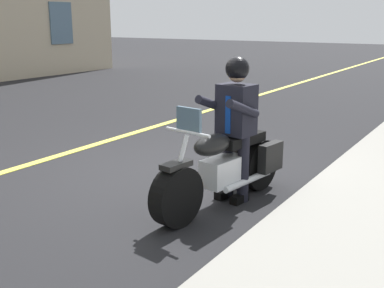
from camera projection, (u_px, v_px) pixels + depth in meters
The scene contains 4 objects.
ground_plane at pixel (163, 175), 6.84m from camera, with size 80.00×80.00×0.00m, color black.
lane_center_stripe at pixel (65, 154), 7.89m from camera, with size 60.00×0.16×0.01m, color #E5DB4C.
motorcycle_main at pixel (225, 168), 5.66m from camera, with size 2.22×0.79×1.26m.
rider_main at pixel (235, 117), 5.65m from camera, with size 0.68×0.61×1.74m.
Camera 1 is at (5.24, 3.88, 2.15)m, focal length 44.81 mm.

